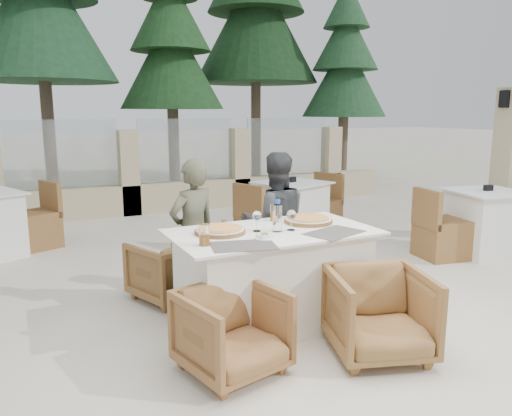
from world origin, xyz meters
name	(u,v)px	position (x,y,z in m)	size (l,w,h in m)	color
ground	(258,320)	(0.00, 0.00, 0.00)	(80.00, 80.00, 0.00)	beige
sand_patch	(70,164)	(0.00, 14.00, 0.01)	(30.00, 16.00, 0.01)	beige
perimeter_wall_far	(129,167)	(0.00, 4.80, 0.80)	(10.00, 0.34, 1.60)	beige
lantern_pillar	(507,165)	(4.20, 1.00, 1.00)	(0.34, 0.34, 2.00)	#C4B38A
pine_mid_left	(41,30)	(-1.00, 7.50, 3.25)	(2.86, 2.86, 6.50)	#1E4929
pine_centre	(172,73)	(1.50, 7.20, 2.50)	(2.20, 2.20, 5.00)	#1D441E
pine_mid_right	(256,39)	(3.80, 7.80, 3.40)	(2.99, 2.99, 6.80)	#163719
pine_far_right	(344,88)	(5.50, 6.50, 2.25)	(1.98, 1.98, 4.50)	#214B29
dining_table	(272,277)	(0.08, -0.10, 0.39)	(1.60, 0.90, 0.77)	white
placemat_near_left	(243,246)	(-0.31, -0.41, 0.77)	(0.45, 0.30, 0.00)	#555049
placemat_near_right	(334,233)	(0.47, -0.38, 0.77)	(0.45, 0.30, 0.00)	#56524A
pizza_left	(220,230)	(-0.32, 0.00, 0.80)	(0.39, 0.39, 0.05)	orange
pizza_right	(308,220)	(0.49, 0.02, 0.80)	(0.41, 0.41, 0.05)	#D45B1C
water_bottle	(277,216)	(0.10, -0.14, 0.90)	(0.07, 0.07, 0.25)	#ADD0E3
wine_glass_centre	(257,220)	(-0.04, -0.07, 0.86)	(0.08, 0.08, 0.18)	white
wine_glass_near	(291,219)	(0.22, -0.15, 0.86)	(0.08, 0.08, 0.18)	white
beer_glass_left	(204,235)	(-0.55, -0.28, 0.85)	(0.08, 0.08, 0.15)	orange
beer_glass_right	(275,212)	(0.27, 0.21, 0.84)	(0.07, 0.07, 0.15)	gold
olive_dish	(265,236)	(-0.09, -0.30, 0.79)	(0.11, 0.11, 0.04)	white
armchair_far_left	(168,270)	(-0.52, 0.80, 0.27)	(0.59, 0.60, 0.55)	brown
armchair_far_right	(262,256)	(0.36, 0.64, 0.33)	(0.70, 0.72, 0.66)	#9C6838
armchair_near_left	(232,331)	(-0.52, -0.67, 0.28)	(0.60, 0.62, 0.57)	olive
armchair_near_right	(379,314)	(0.50, -0.91, 0.31)	(0.65, 0.67, 0.61)	olive
diner_left	(193,233)	(-0.35, 0.57, 0.65)	(0.47, 0.31, 1.30)	#50513A
diner_right	(275,223)	(0.46, 0.56, 0.66)	(0.65, 0.50, 1.33)	#383A3D
bg_table_b	(292,210)	(1.61, 2.23, 0.39)	(1.64, 0.82, 0.77)	silver
bg_table_c	(485,222)	(3.32, 0.56, 0.39)	(1.64, 0.82, 0.77)	white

